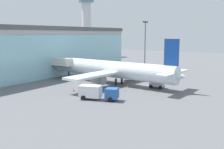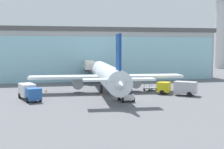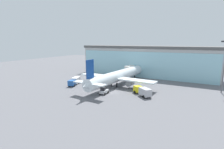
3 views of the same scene
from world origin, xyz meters
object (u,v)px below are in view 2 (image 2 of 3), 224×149
Objects in this scene: airplane at (106,74)px; baggage_cart at (150,88)px; jet_bridge at (88,65)px; fuel_truck at (178,87)px; control_tower at (222,21)px; pushback_tug at (126,96)px; catering_truck at (29,91)px; safety_cone_wingtip at (46,91)px; safety_cone_nose at (102,95)px.

airplane reaches higher than baggage_cart.
jet_bridge is 1.57× the size of fuel_truck.
pushback_tug is (-58.38, -69.32, -18.83)m from control_tower.
baggage_cart is at bearing 86.74° from catering_truck.
airplane is 12.16× the size of baggage_cart.
control_tower is 0.86× the size of airplane.
safety_cone_nose is at bearing -35.53° from safety_cone_wingtip.
catering_truck is (-13.31, -24.82, -2.84)m from jet_bridge.
catering_truck is at bearing 118.37° from airplane.
airplane is 12.09m from pushback_tug.
control_tower is 10.13× the size of pushback_tug.
baggage_cart is 0.97× the size of pushback_tug.
pushback_tug is at bearing -170.16° from airplane.
safety_cone_nose is (-11.24, -5.31, -0.23)m from baggage_cart.
jet_bridge is at bearing 133.38° from catering_truck.
airplane is 71.28× the size of safety_cone_wingtip.
catering_truck reaches higher than pushback_tug.
fuel_truck is 12.89× the size of safety_cone_nose.
control_tower is 93.08m from safety_cone_wingtip.
safety_cone_wingtip is at bearing 143.43° from catering_truck.
control_tower is at bearing -55.86° from jet_bridge.
catering_truck is 9.08m from safety_cone_wingtip.
catering_truck and fuel_truck have the same top height.
safety_cone_nose is at bearing 32.11° from fuel_truck.
catering_truck is at bearing -174.48° from safety_cone_nose.
pushback_tug reaches higher than baggage_cart.
airplane is 14.70m from fuel_truck.
fuel_truck is 26.26m from safety_cone_wingtip.
jet_bridge reaches higher than fuel_truck.
baggage_cart is 12.43m from safety_cone_nose.
airplane is 71.28× the size of safety_cone_nose.
safety_cone_nose is at bearing 23.74° from pushback_tug.
control_tower is 61.04× the size of safety_cone_nose.
control_tower reaches higher than fuel_truck.
airplane is 9.88m from baggage_cart.
control_tower reaches higher than pushback_tug.
jet_bridge reaches higher than catering_truck.
catering_truck is at bearing 69.55° from pushback_tug.
airplane is 11.83× the size of pushback_tug.
airplane reaches higher than safety_cone_wingtip.
airplane is (-59.70, -57.58, -16.25)m from control_tower.
jet_bridge is at bearing 89.29° from safety_cone_nose.
jet_bridge is 17.98m from airplane.
pushback_tug is at bearing 60.03° from fuel_truck.
fuel_truck is at bearing 70.90° from catering_truck.
control_tower is 4.41× the size of catering_truck.
control_tower is at bearing -44.00° from pushback_tug.
baggage_cart is at bearing 25.31° from safety_cone_nose.
control_tower is 79.13m from baggage_cart.
airplane is at bearing -7.66° from safety_cone_wingtip.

